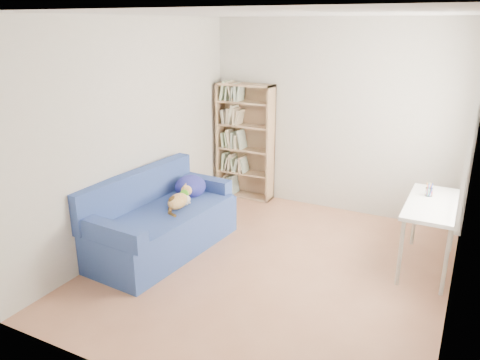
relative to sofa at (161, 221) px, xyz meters
name	(u,v)px	position (x,y,z in m)	size (l,w,h in m)	color
ground	(272,268)	(1.34, 0.15, -0.34)	(4.00, 4.00, 0.00)	#AC6E4D
room_shell	(286,119)	(1.44, 0.19, 1.29)	(3.54, 4.04, 2.62)	silver
sofa	(161,221)	(0.00, 0.00, 0.00)	(1.01, 1.90, 0.91)	navy
bookshelf	(245,146)	(0.08, 2.01, 0.44)	(0.85, 0.26, 1.70)	tan
desk	(433,210)	(2.81, 0.94, 0.33)	(0.52, 1.13, 0.75)	silver
pen_cup	(429,191)	(2.74, 1.13, 0.46)	(0.08, 0.08, 0.15)	white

